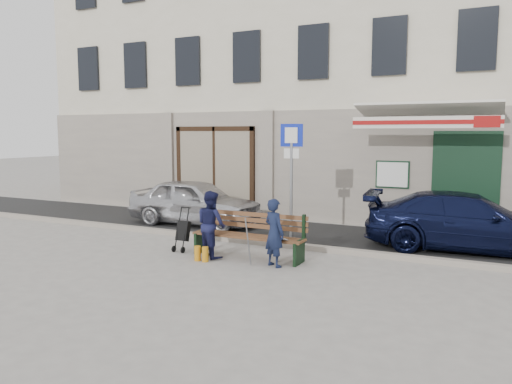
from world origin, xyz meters
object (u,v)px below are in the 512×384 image
Objects in this scene: car_silver at (195,202)px; car_navy at (468,222)px; stroller at (183,232)px; parking_sign at (291,164)px; woman at (211,224)px; bench at (246,236)px; man at (274,233)px.

car_navy is at bearing -90.64° from car_silver.
stroller is at bearing -152.57° from car_silver.
parking_sign is at bearing 41.11° from stroller.
woman reaches higher than stroller.
bench is 0.76m from woman.
car_silver is 3.12m from stroller.
car_silver is at bearing 151.95° from parking_sign.
bench is (-4.03, -2.68, -0.17)m from car_navy.
car_navy is 4.84m from bench.
parking_sign is 2.11m from bench.
car_navy is (7.01, 0.02, -0.01)m from car_silver.
car_navy is at bearing 33.65° from bench.
car_silver is 4.02× the size of stroller.
parking_sign reaches higher than car_silver.
stroller is (-5.53, -2.76, -0.21)m from car_navy.
woman is (-1.01, -1.84, -1.16)m from parking_sign.
car_silver is at bearing 83.79° from car_navy.
car_navy is 4.45m from man.
car_silver reaches higher than bench.
car_silver is 3.72m from parking_sign.
parking_sign reaches higher than bench.
stroller is at bearing -176.80° from bench.
stroller is (-1.50, -0.08, -0.04)m from bench.
car_navy reaches higher than stroller.
car_navy is at bearing 26.45° from stroller.
parking_sign reaches higher than stroller.
parking_sign is at bearing -52.21° from man.
man reaches higher than car_navy.
man reaches higher than stroller.
car_silver is 2.75× the size of woman.
stroller is (-0.85, 0.21, -0.27)m from woman.
bench is 1.51m from stroller.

